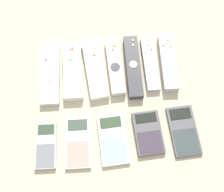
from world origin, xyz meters
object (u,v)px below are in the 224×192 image
object	(u,v)px
remote_5	(150,64)
remote_2	(95,69)
remote_4	(133,67)
calculator_1	(78,142)
remote_1	(73,72)
remote_3	(115,67)
remote_0	(50,74)
calculator_4	(184,131)
remote_6	(168,62)
calculator_0	(46,145)
calculator_3	(148,133)
calculator_2	(113,139)

from	to	relation	value
remote_5	remote_2	bearing A→B (deg)	-178.22
remote_2	remote_4	xyz separation A→B (m)	(0.12, -0.01, 0.00)
calculator_1	remote_2	bearing A→B (deg)	75.69
remote_1	remote_3	bearing A→B (deg)	3.04
remote_0	remote_3	size ratio (longest dim) A/B	1.10
remote_1	remote_3	xyz separation A→B (m)	(0.14, 0.00, -0.00)
remote_0	calculator_4	size ratio (longest dim) A/B	1.39
calculator_1	remote_6	bearing A→B (deg)	39.60
remote_5	remote_0	bearing A→B (deg)	-178.52
remote_4	remote_6	distance (m)	0.12
calculator_0	calculator_3	bearing A→B (deg)	4.31
remote_4	calculator_2	distance (m)	0.25
remote_3	remote_5	xyz separation A→B (m)	(0.12, -0.00, -0.00)
remote_4	remote_6	size ratio (longest dim) A/B	1.09
calculator_2	remote_5	bearing A→B (deg)	56.30
remote_0	remote_5	world-z (taller)	remote_0
calculator_0	remote_1	bearing A→B (deg)	71.19
remote_5	calculator_2	world-z (taller)	remote_5
remote_4	remote_6	bearing A→B (deg)	3.70
remote_2	calculator_0	size ratio (longest dim) A/B	1.47
remote_0	remote_3	distance (m)	0.21
remote_0	remote_1	size ratio (longest dim) A/B	1.12
remote_6	calculator_4	bearing A→B (deg)	-84.59
remote_3	calculator_2	xyz separation A→B (m)	(-0.03, -0.24, -0.01)
calculator_0	calculator_2	xyz separation A→B (m)	(0.20, -0.00, -0.00)
remote_1	calculator_3	xyz separation A→B (m)	(0.21, -0.23, -0.01)
remote_1	remote_3	world-z (taller)	remote_1
remote_4	calculator_0	bearing A→B (deg)	-139.73
remote_3	calculator_0	bearing A→B (deg)	-135.51
remote_6	calculator_4	world-z (taller)	remote_6
remote_0	remote_5	bearing A→B (deg)	2.76
remote_4	calculator_1	bearing A→B (deg)	-128.44
remote_1	calculator_2	bearing A→B (deg)	-64.24
calculator_2	calculator_4	distance (m)	0.22
remote_3	calculator_4	bearing A→B (deg)	-52.89
remote_3	calculator_1	distance (m)	0.27
remote_3	calculator_2	size ratio (longest dim) A/B	1.27
calculator_1	calculator_4	xyz separation A→B (m)	(0.32, -0.00, -0.00)
remote_2	calculator_2	distance (m)	0.24
calculator_0	calculator_3	world-z (taller)	same
remote_4	calculator_4	world-z (taller)	remote_4
remote_0	calculator_1	distance (m)	0.25
remote_3	calculator_3	world-z (taller)	remote_3
calculator_0	calculator_4	bearing A→B (deg)	3.44
remote_1	remote_4	xyz separation A→B (m)	(0.20, -0.00, -0.00)
calculator_0	calculator_3	distance (m)	0.31
calculator_1	calculator_2	distance (m)	0.10
remote_3	remote_6	size ratio (longest dim) A/B	0.97
remote_6	remote_5	bearing A→B (deg)	-179.52
remote_2	calculator_3	xyz separation A→B (m)	(0.14, -0.23, -0.00)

